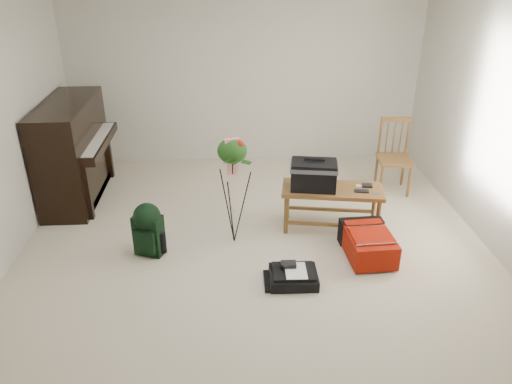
{
  "coord_description": "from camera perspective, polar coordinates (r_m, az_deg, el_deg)",
  "views": [
    {
      "loc": [
        -0.26,
        -4.3,
        2.94
      ],
      "look_at": [
        0.01,
        0.35,
        0.62
      ],
      "focal_mm": 35.0,
      "sensor_mm": 36.0,
      "label": 1
    }
  ],
  "objects": [
    {
      "name": "black_duffel",
      "position": [
        4.88,
        4.29,
        -9.56
      ],
      "size": [
        0.47,
        0.38,
        0.19
      ],
      "rotation": [
        0.0,
        0.0,
        -0.02
      ],
      "color": "black",
      "rests_on": "floor"
    },
    {
      "name": "dining_chair",
      "position": [
        6.71,
        15.48,
        3.89
      ],
      "size": [
        0.45,
        0.45,
        0.96
      ],
      "rotation": [
        0.0,
        0.0,
        -0.1
      ],
      "color": "brown",
      "rests_on": "floor"
    },
    {
      "name": "ceiling",
      "position": [
        4.33,
        0.1,
        20.7
      ],
      "size": [
        5.0,
        5.5,
        0.01
      ],
      "primitive_type": "cube",
      "color": "white",
      "rests_on": "wall_back"
    },
    {
      "name": "flower_stand",
      "position": [
        5.24,
        -2.63,
        0.01
      ],
      "size": [
        0.47,
        0.47,
        1.24
      ],
      "rotation": [
        0.0,
        0.0,
        0.23
      ],
      "color": "black",
      "rests_on": "floor"
    },
    {
      "name": "wall_back",
      "position": [
        7.25,
        -1.27,
        13.03
      ],
      "size": [
        5.0,
        0.04,
        2.5
      ],
      "primitive_type": "cube",
      "color": "beige",
      "rests_on": "floor"
    },
    {
      "name": "floor",
      "position": [
        5.21,
        0.07,
        -7.81
      ],
      "size": [
        5.0,
        5.5,
        0.01
      ],
      "primitive_type": "cube",
      "color": "beige",
      "rests_on": "ground"
    },
    {
      "name": "green_backpack",
      "position": [
        5.28,
        -12.25,
        -3.91
      ],
      "size": [
        0.34,
        0.31,
        0.58
      ],
      "rotation": [
        0.0,
        0.0,
        -0.36
      ],
      "color": "black",
      "rests_on": "floor"
    },
    {
      "name": "piano",
      "position": [
        6.63,
        -20.09,
        4.18
      ],
      "size": [
        0.71,
        1.5,
        1.25
      ],
      "color": "black",
      "rests_on": "floor"
    },
    {
      "name": "red_suitcase",
      "position": [
        5.37,
        12.54,
        -5.46
      ],
      "size": [
        0.48,
        0.69,
        0.29
      ],
      "rotation": [
        0.0,
        0.0,
        0.05
      ],
      "color": "#A61907",
      "rests_on": "floor"
    },
    {
      "name": "bench",
      "position": [
        5.53,
        7.32,
        1.34
      ],
      "size": [
        1.17,
        0.62,
        0.86
      ],
      "rotation": [
        0.0,
        0.0,
        -0.16
      ],
      "color": "brown",
      "rests_on": "floor"
    }
  ]
}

